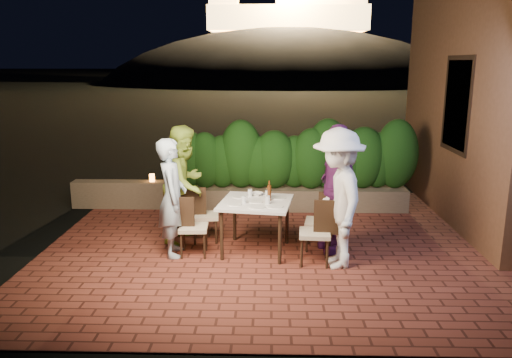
{
  "coord_description": "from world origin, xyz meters",
  "views": [
    {
      "loc": [
        -0.23,
        -6.67,
        2.67
      ],
      "look_at": [
        -0.41,
        0.21,
        1.05
      ],
      "focal_mm": 35.0,
      "sensor_mm": 36.0,
      "label": 1
    }
  ],
  "objects_px": {
    "beer_bottle": "(269,191)",
    "diner_green": "(185,184)",
    "diner_purple": "(337,189)",
    "chair_right_back": "(319,221)",
    "diner_blue": "(172,198)",
    "dining_table": "(256,226)",
    "diner_white": "(338,199)",
    "bowl": "(257,194)",
    "chair_left_back": "(205,214)",
    "parapet_lamp": "(152,178)",
    "chair_left_front": "(194,226)",
    "chair_right_front": "(315,232)"
  },
  "relations": [
    {
      "from": "diner_blue",
      "to": "diner_purple",
      "type": "xyz_separation_m",
      "value": [
        2.3,
        0.22,
        0.09
      ]
    },
    {
      "from": "bowl",
      "to": "chair_left_back",
      "type": "height_order",
      "value": "chair_left_back"
    },
    {
      "from": "beer_bottle",
      "to": "diner_green",
      "type": "distance_m",
      "value": 1.33
    },
    {
      "from": "bowl",
      "to": "beer_bottle",
      "type": "bearing_deg",
      "value": -56.73
    },
    {
      "from": "dining_table",
      "to": "diner_blue",
      "type": "relative_size",
      "value": 0.58
    },
    {
      "from": "beer_bottle",
      "to": "diner_blue",
      "type": "distance_m",
      "value": 1.36
    },
    {
      "from": "chair_left_back",
      "to": "dining_table",
      "type": "bearing_deg",
      "value": -34.29
    },
    {
      "from": "dining_table",
      "to": "chair_right_back",
      "type": "bearing_deg",
      "value": 7.35
    },
    {
      "from": "chair_left_front",
      "to": "chair_right_front",
      "type": "relative_size",
      "value": 0.95
    },
    {
      "from": "dining_table",
      "to": "chair_right_front",
      "type": "height_order",
      "value": "chair_right_front"
    },
    {
      "from": "diner_green",
      "to": "chair_right_back",
      "type": "bearing_deg",
      "value": -79.86
    },
    {
      "from": "diner_purple",
      "to": "chair_right_back",
      "type": "bearing_deg",
      "value": -112.68
    },
    {
      "from": "beer_bottle",
      "to": "chair_right_front",
      "type": "bearing_deg",
      "value": -36.49
    },
    {
      "from": "dining_table",
      "to": "parapet_lamp",
      "type": "height_order",
      "value": "dining_table"
    },
    {
      "from": "chair_right_front",
      "to": "chair_right_back",
      "type": "distance_m",
      "value": 0.54
    },
    {
      "from": "chair_left_back",
      "to": "diner_white",
      "type": "distance_m",
      "value": 2.13
    },
    {
      "from": "dining_table",
      "to": "diner_white",
      "type": "xyz_separation_m",
      "value": [
        1.09,
        -0.47,
        0.55
      ]
    },
    {
      "from": "beer_bottle",
      "to": "bowl",
      "type": "relative_size",
      "value": 1.71
    },
    {
      "from": "chair_left_back",
      "to": "diner_green",
      "type": "distance_m",
      "value": 0.55
    },
    {
      "from": "chair_right_front",
      "to": "beer_bottle",
      "type": "bearing_deg",
      "value": -32.47
    },
    {
      "from": "diner_green",
      "to": "diner_purple",
      "type": "height_order",
      "value": "diner_purple"
    },
    {
      "from": "diner_blue",
      "to": "diner_white",
      "type": "height_order",
      "value": "diner_white"
    },
    {
      "from": "chair_right_front",
      "to": "diner_green",
      "type": "bearing_deg",
      "value": -20.93
    },
    {
      "from": "bowl",
      "to": "diner_white",
      "type": "relative_size",
      "value": 0.09
    },
    {
      "from": "beer_bottle",
      "to": "diner_green",
      "type": "xyz_separation_m",
      "value": [
        -1.26,
        0.42,
        -0.01
      ]
    },
    {
      "from": "bowl",
      "to": "diner_blue",
      "type": "bearing_deg",
      "value": -158.22
    },
    {
      "from": "diner_white",
      "to": "parapet_lamp",
      "type": "height_order",
      "value": "diner_white"
    },
    {
      "from": "dining_table",
      "to": "parapet_lamp",
      "type": "xyz_separation_m",
      "value": [
        -1.99,
        2.19,
        0.2
      ]
    },
    {
      "from": "chair_left_front",
      "to": "parapet_lamp",
      "type": "bearing_deg",
      "value": 112.57
    },
    {
      "from": "chair_right_back",
      "to": "dining_table",
      "type": "bearing_deg",
      "value": 15.92
    },
    {
      "from": "diner_blue",
      "to": "parapet_lamp",
      "type": "relative_size",
      "value": 11.9
    },
    {
      "from": "diner_white",
      "to": "chair_left_back",
      "type": "bearing_deg",
      "value": -122.1
    },
    {
      "from": "diner_purple",
      "to": "parapet_lamp",
      "type": "height_order",
      "value": "diner_purple"
    },
    {
      "from": "diner_blue",
      "to": "diner_green",
      "type": "height_order",
      "value": "diner_green"
    },
    {
      "from": "parapet_lamp",
      "to": "chair_left_back",
      "type": "bearing_deg",
      "value": -55.55
    },
    {
      "from": "diner_blue",
      "to": "diner_purple",
      "type": "bearing_deg",
      "value": -93.08
    },
    {
      "from": "diner_white",
      "to": "diner_purple",
      "type": "distance_m",
      "value": 0.56
    },
    {
      "from": "chair_left_back",
      "to": "diner_white",
      "type": "bearing_deg",
      "value": -31.76
    },
    {
      "from": "diner_green",
      "to": "diner_purple",
      "type": "xyz_separation_m",
      "value": [
        2.22,
        -0.39,
        0.04
      ]
    },
    {
      "from": "parapet_lamp",
      "to": "bowl",
      "type": "bearing_deg",
      "value": -42.93
    },
    {
      "from": "beer_bottle",
      "to": "chair_left_back",
      "type": "xyz_separation_m",
      "value": [
        -0.97,
        0.37,
        -0.47
      ]
    },
    {
      "from": "bowl",
      "to": "diner_green",
      "type": "distance_m",
      "value": 1.1
    },
    {
      "from": "chair_right_back",
      "to": "diner_green",
      "type": "height_order",
      "value": "diner_green"
    },
    {
      "from": "chair_left_front",
      "to": "parapet_lamp",
      "type": "distance_m",
      "value": 2.6
    },
    {
      "from": "diner_white",
      "to": "beer_bottle",
      "type": "bearing_deg",
      "value": -126.79
    },
    {
      "from": "diner_blue",
      "to": "beer_bottle",
      "type": "bearing_deg",
      "value": -90.63
    },
    {
      "from": "bowl",
      "to": "chair_left_back",
      "type": "distance_m",
      "value": 0.86
    },
    {
      "from": "bowl",
      "to": "chair_left_back",
      "type": "relative_size",
      "value": 0.2
    },
    {
      "from": "diner_green",
      "to": "diner_purple",
      "type": "distance_m",
      "value": 2.25
    },
    {
      "from": "bowl",
      "to": "diner_purple",
      "type": "height_order",
      "value": "diner_purple"
    }
  ]
}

